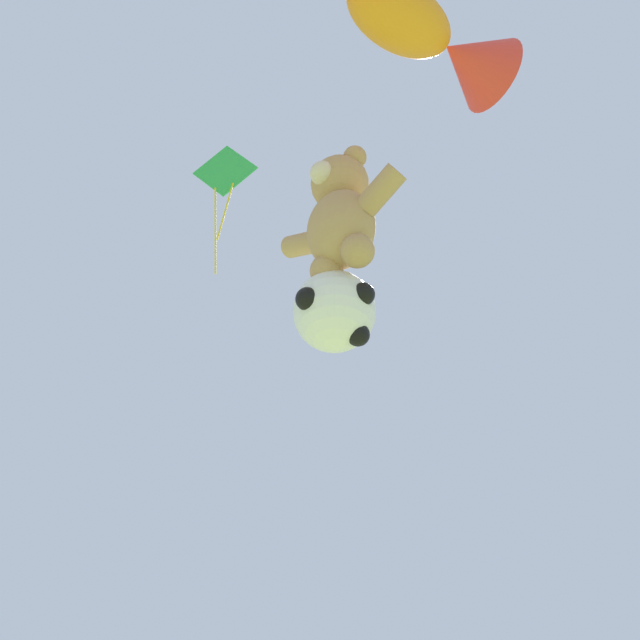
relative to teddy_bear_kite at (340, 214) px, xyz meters
The scene contains 4 objects.
teddy_bear_kite is the anchor object (origin of this frame).
soccer_ball_kite 1.36m from the teddy_bear_kite, 144.95° to the left, with size 1.15×1.14×1.06m.
fish_kite_tangerine 2.57m from the teddy_bear_kite, ahead, with size 1.50×2.51×1.08m.
diamond_kite 3.77m from the teddy_bear_kite, behind, with size 0.94×0.73×2.81m.
Camera 1 is at (5.59, 1.46, 1.76)m, focal length 40.00 mm.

